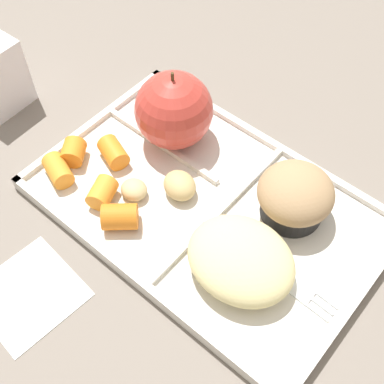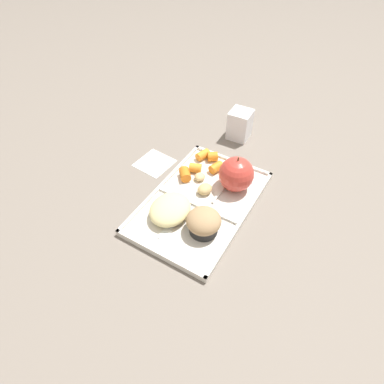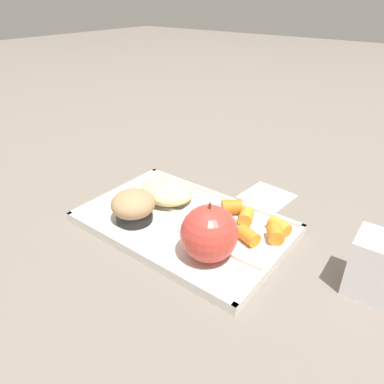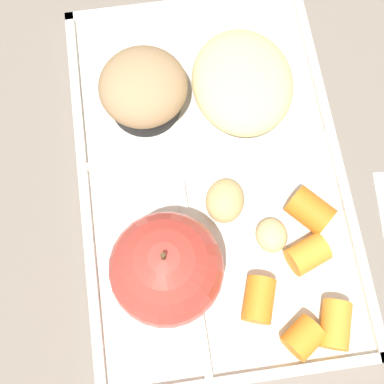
{
  "view_description": "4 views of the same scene",
  "coord_description": "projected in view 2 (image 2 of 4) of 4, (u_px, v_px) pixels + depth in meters",
  "views": [
    {
      "loc": [
        0.19,
        -0.25,
        0.47
      ],
      "look_at": [
        -0.0,
        -0.02,
        0.05
      ],
      "focal_mm": 47.95,
      "sensor_mm": 36.0,
      "label": 1
    },
    {
      "loc": [
        0.47,
        0.26,
        0.6
      ],
      "look_at": [
        0.01,
        -0.02,
        0.04
      ],
      "focal_mm": 30.25,
      "sensor_mm": 36.0,
      "label": 2
    },
    {
      "loc": [
        -0.34,
        0.41,
        0.37
      ],
      "look_at": [
        0.01,
        -0.04,
        0.05
      ],
      "focal_mm": 33.12,
      "sensor_mm": 36.0,
      "label": 3
    },
    {
      "loc": [
        -0.17,
        0.04,
        0.47
      ],
      "look_at": [
        -0.03,
        0.02,
        0.06
      ],
      "focal_mm": 50.85,
      "sensor_mm": 36.0,
      "label": 4
    }
  ],
  "objects": [
    {
      "name": "carrot_slice_back",
      "position": [
        216.0,
        167.0,
        0.87
      ],
      "size": [
        0.04,
        0.03,
        0.02
      ],
      "primitive_type": "cylinder",
      "rotation": [
        0.0,
        1.57,
        5.96
      ],
      "color": "orange",
      "rests_on": "lunch_tray"
    },
    {
      "name": "carrot_slice_diagonal",
      "position": [
        213.0,
        157.0,
        0.9
      ],
      "size": [
        0.04,
        0.04,
        0.03
      ],
      "primitive_type": "cylinder",
      "rotation": [
        0.0,
        1.57,
        5.34
      ],
      "color": "orange",
      "rests_on": "lunch_tray"
    },
    {
      "name": "paper_napkin",
      "position": [
        155.0,
        163.0,
        0.92
      ],
      "size": [
        0.1,
        0.1,
        0.0
      ],
      "primitive_type": "cube",
      "rotation": [
        0.0,
        0.0,
        -0.09
      ],
      "color": "white",
      "rests_on": "ground"
    },
    {
      "name": "meatball_front",
      "position": [
        172.0,
        211.0,
        0.76
      ],
      "size": [
        0.04,
        0.04,
        0.04
      ],
      "primitive_type": "sphere",
      "color": "brown",
      "rests_on": "lunch_tray"
    },
    {
      "name": "green_apple",
      "position": [
        236.0,
        174.0,
        0.81
      ],
      "size": [
        0.09,
        0.09,
        0.1
      ],
      "color": "#C63D33",
      "rests_on": "lunch_tray"
    },
    {
      "name": "potato_chunk_golden",
      "position": [
        205.0,
        189.0,
        0.82
      ],
      "size": [
        0.05,
        0.04,
        0.02
      ],
      "primitive_type": "ellipsoid",
      "rotation": [
        0.0,
        0.0,
        2.82
      ],
      "color": "tan",
      "rests_on": "lunch_tray"
    },
    {
      "name": "carrot_slice_near_corner",
      "position": [
        195.0,
        168.0,
        0.87
      ],
      "size": [
        0.04,
        0.04,
        0.03
      ],
      "primitive_type": "cylinder",
      "rotation": [
        0.0,
        1.57,
        1.95
      ],
      "color": "orange",
      "rests_on": "lunch_tray"
    },
    {
      "name": "milk_carton",
      "position": [
        240.0,
        125.0,
        0.97
      ],
      "size": [
        0.06,
        0.06,
        0.09
      ],
      "primitive_type": "cube",
      "rotation": [
        0.0,
        0.0,
        0.04
      ],
      "color": "white",
      "rests_on": "ground"
    },
    {
      "name": "carrot_slice_edge",
      "position": [
        185.0,
        174.0,
        0.85
      ],
      "size": [
        0.05,
        0.04,
        0.03
      ],
      "primitive_type": "cylinder",
      "rotation": [
        0.0,
        1.57,
        0.73
      ],
      "color": "orange",
      "rests_on": "lunch_tray"
    },
    {
      "name": "plastic_fork",
      "position": [
        172.0,
        226.0,
        0.75
      ],
      "size": [
        0.16,
        0.02,
        0.0
      ],
      "color": "white",
      "rests_on": "lunch_tray"
    },
    {
      "name": "meatball_center",
      "position": [
        174.0,
        219.0,
        0.74
      ],
      "size": [
        0.03,
        0.03,
        0.03
      ],
      "primitive_type": "sphere",
      "color": "brown",
      "rests_on": "lunch_tray"
    },
    {
      "name": "carrot_slice_large",
      "position": [
        203.0,
        155.0,
        0.91
      ],
      "size": [
        0.04,
        0.03,
        0.02
      ],
      "primitive_type": "cylinder",
      "rotation": [
        0.0,
        1.57,
        5.96
      ],
      "color": "orange",
      "rests_on": "lunch_tray"
    },
    {
      "name": "potato_chunk_wedge",
      "position": [
        200.0,
        177.0,
        0.85
      ],
      "size": [
        0.03,
        0.03,
        0.02
      ],
      "primitive_type": "ellipsoid",
      "rotation": [
        0.0,
        0.0,
        0.05
      ],
      "color": "tan",
      "rests_on": "lunch_tray"
    },
    {
      "name": "ground",
      "position": [
        200.0,
        204.0,
        0.81
      ],
      "size": [
        6.0,
        6.0,
        0.0
      ],
      "primitive_type": "plane",
      "color": "slate"
    },
    {
      "name": "lunch_tray",
      "position": [
        201.0,
        203.0,
        0.81
      ],
      "size": [
        0.37,
        0.24,
        0.02
      ],
      "color": "silver",
      "rests_on": "ground"
    },
    {
      "name": "egg_noodle_pile",
      "position": [
        170.0,
        209.0,
        0.76
      ],
      "size": [
        0.11,
        0.09,
        0.04
      ],
      "primitive_type": "ellipsoid",
      "color": "beige",
      "rests_on": "lunch_tray"
    },
    {
      "name": "bran_muffin",
      "position": [
        204.0,
        222.0,
        0.72
      ],
      "size": [
        0.08,
        0.08,
        0.06
      ],
      "color": "black",
      "rests_on": "lunch_tray"
    }
  ]
}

